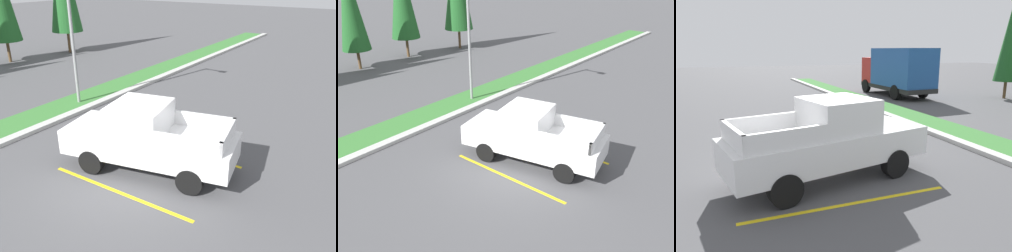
{
  "view_description": "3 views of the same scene",
  "coord_description": "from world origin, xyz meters",
  "views": [
    {
      "loc": [
        -6.88,
        -5.98,
        5.6
      ],
      "look_at": [
        1.45,
        -0.66,
        1.29
      ],
      "focal_mm": 37.63,
      "sensor_mm": 36.0,
      "label": 1
    },
    {
      "loc": [
        -9.17,
        -7.28,
        7.2
      ],
      "look_at": [
        0.57,
        0.72,
        1.21
      ],
      "focal_mm": 39.16,
      "sensor_mm": 36.0,
      "label": 2
    },
    {
      "loc": [
        8.41,
        -2.87,
        3.3
      ],
      "look_at": [
        1.09,
        -0.02,
        1.44
      ],
      "focal_mm": 34.53,
      "sensor_mm": 36.0,
      "label": 3
    }
  ],
  "objects": [
    {
      "name": "curb_strip",
      "position": [
        0.0,
        5.0,
        0.07
      ],
      "size": [
        56.0,
        0.4,
        0.15
      ],
      "primitive_type": "cube",
      "color": "#B2B2AD",
      "rests_on": "ground"
    },
    {
      "name": "ground_plane",
      "position": [
        0.0,
        0.0,
        0.0
      ],
      "size": [
        120.0,
        120.0,
        0.0
      ],
      "primitive_type": "plane",
      "color": "#4C4C4F"
    },
    {
      "name": "cypress_tree_right_inner",
      "position": [
        3.31,
        15.85,
        4.26
      ],
      "size": [
        1.88,
        1.88,
        7.23
      ],
      "color": "brown",
      "rests_on": "ground"
    },
    {
      "name": "pickup_truck_main",
      "position": [
        0.85,
        -0.33,
        1.04
      ],
      "size": [
        2.92,
        5.5,
        2.1
      ],
      "color": "black",
      "rests_on": "ground"
    },
    {
      "name": "street_light",
      "position": [
        3.97,
        5.75,
        4.11
      ],
      "size": [
        0.24,
        1.49,
        7.12
      ],
      "color": "gray",
      "rests_on": "ground"
    },
    {
      "name": "parking_line_far",
      "position": [
        2.41,
        -0.38,
        0.0
      ],
      "size": [
        0.12,
        4.8,
        0.01
      ],
      "primitive_type": "cube",
      "color": "yellow",
      "rests_on": "ground"
    },
    {
      "name": "parking_line_near",
      "position": [
        -0.69,
        -0.38,
        0.0
      ],
      "size": [
        0.12,
        4.8,
        0.01
      ],
      "primitive_type": "cube",
      "color": "yellow",
      "rests_on": "ground"
    },
    {
      "name": "grass_median",
      "position": [
        0.0,
        6.1,
        0.03
      ],
      "size": [
        56.0,
        1.8,
        0.06
      ],
      "primitive_type": "cube",
      "color": "#387533",
      "rests_on": "ground"
    }
  ]
}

